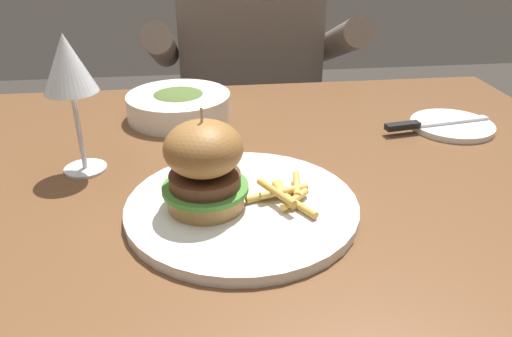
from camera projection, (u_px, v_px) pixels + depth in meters
name	position (u px, v px, depth m)	size (l,w,h in m)	color
dining_table	(235.00, 225.00, 0.77)	(1.16, 0.77, 0.74)	brown
main_plate	(243.00, 207.00, 0.62)	(0.29, 0.29, 0.01)	white
burger_sandwich	(204.00, 165.00, 0.58)	(0.10, 0.10, 0.13)	#B78447
fries_pile	(286.00, 194.00, 0.61)	(0.08, 0.10, 0.02)	gold
wine_glass	(68.00, 68.00, 0.65)	(0.07, 0.07, 0.20)	silver
bread_plate	(452.00, 125.00, 0.86)	(0.14, 0.14, 0.01)	white
table_knife	(428.00, 124.00, 0.84)	(0.19, 0.05, 0.01)	silver
soup_bowl	(179.00, 105.00, 0.89)	(0.18, 0.18, 0.05)	white
diner_person	(249.00, 115.00, 1.40)	(0.51, 0.36, 1.18)	#282833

